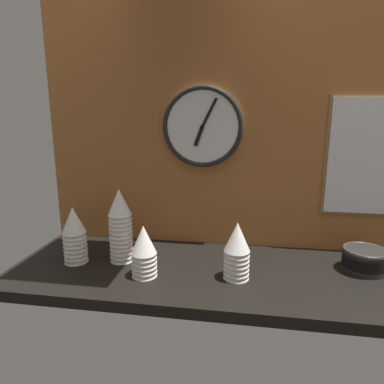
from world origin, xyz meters
TOP-DOWN VIEW (x-y plane):
  - ground_plane at (0.00, 0.00)m, footprint 1.60×0.56m
  - wall_tiled_back at (0.00, 0.27)m, footprint 1.60×0.03m
  - cup_stack_center_left at (-0.28, -0.10)m, footprint 0.09×0.09m
  - cup_stack_center_right at (0.04, -0.06)m, footprint 0.09×0.09m
  - cup_stack_far_left at (-0.58, -0.03)m, footprint 0.09×0.09m
  - cup_stack_left at (-0.41, 0.01)m, footprint 0.09×0.09m
  - bowl_stack_far_right at (0.50, 0.07)m, footprint 0.16×0.16m
  - wall_clock at (-0.12, 0.23)m, footprint 0.33×0.03m
  - menu_board at (0.55, 0.24)m, footprint 0.37×0.01m

SIDE VIEW (x-z plane):
  - ground_plane at x=0.00m, z-range -0.04..0.00m
  - bowl_stack_far_right at x=0.50m, z-range 0.00..0.09m
  - cup_stack_center_left at x=-0.28m, z-range 0.00..0.19m
  - cup_stack_center_right at x=0.04m, z-range 0.00..0.20m
  - cup_stack_far_left at x=-0.58m, z-range 0.00..0.22m
  - cup_stack_left at x=-0.41m, z-range 0.00..0.29m
  - menu_board at x=0.55m, z-range 0.16..0.64m
  - wall_clock at x=-0.12m, z-range 0.34..0.68m
  - wall_tiled_back at x=0.00m, z-range 0.00..1.05m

